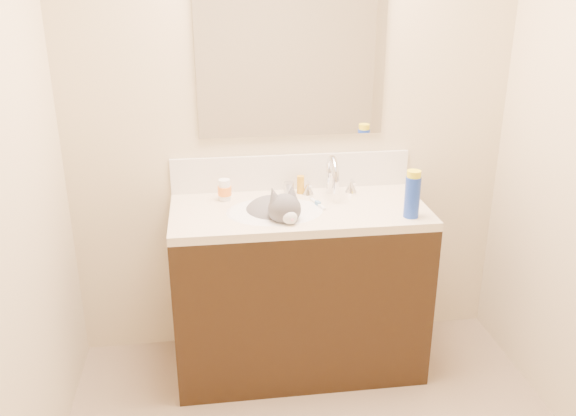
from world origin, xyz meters
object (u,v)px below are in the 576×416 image
object	(u,v)px
cat	(275,217)
spray_can	(412,197)
vanity_cabinet	(299,292)
amber_bottle	(301,185)
silver_jar	(289,188)
basin	(275,225)
faucet	(331,179)
pill_bottle	(225,190)

from	to	relation	value
cat	spray_can	bearing A→B (deg)	-30.03
vanity_cabinet	spray_can	size ratio (longest dim) A/B	6.37
cat	spray_can	distance (m)	0.63
amber_bottle	silver_jar	bearing A→B (deg)	176.92
basin	spray_can	bearing A→B (deg)	-14.08
faucet	cat	xyz separation A→B (m)	(-0.30, -0.16, -0.12)
vanity_cabinet	amber_bottle	world-z (taller)	amber_bottle
pill_bottle	cat	bearing A→B (deg)	-38.29
silver_jar	spray_can	world-z (taller)	spray_can
vanity_cabinet	pill_bottle	distance (m)	0.62
pill_bottle	amber_bottle	bearing A→B (deg)	6.33
pill_bottle	spray_can	bearing A→B (deg)	-21.95
faucet	amber_bottle	size ratio (longest dim) A/B	3.09
basin	faucet	xyz separation A→B (m)	(0.30, 0.17, 0.16)
basin	pill_bottle	bearing A→B (deg)	140.73
cat	basin	bearing A→B (deg)	-142.12
faucet	spray_can	bearing A→B (deg)	-46.55
cat	spray_can	world-z (taller)	spray_can
cat	spray_can	size ratio (longest dim) A/B	2.25
pill_bottle	spray_can	xyz separation A→B (m)	(0.82, -0.33, 0.04)
silver_jar	faucet	bearing A→B (deg)	-16.08
faucet	pill_bottle	world-z (taller)	faucet
basin	pill_bottle	xyz separation A→B (m)	(-0.22, 0.18, 0.12)
cat	pill_bottle	distance (m)	0.30
silver_jar	spray_can	size ratio (longest dim) A/B	0.31
vanity_cabinet	pill_bottle	bearing A→B (deg)	156.17
basin	cat	size ratio (longest dim) A/B	1.06
silver_jar	amber_bottle	world-z (taller)	amber_bottle
faucet	pill_bottle	bearing A→B (deg)	178.53
amber_bottle	spray_can	distance (m)	0.58
silver_jar	spray_can	bearing A→B (deg)	-36.76
amber_bottle	faucet	bearing A→B (deg)	-21.01
pill_bottle	silver_jar	xyz separation A→B (m)	(0.32, 0.04, -0.02)
vanity_cabinet	silver_jar	distance (m)	0.52
cat	pill_bottle	size ratio (longest dim) A/B	4.11
pill_bottle	amber_bottle	distance (m)	0.38
cat	amber_bottle	size ratio (longest dim) A/B	4.68
vanity_cabinet	pill_bottle	size ratio (longest dim) A/B	11.66
cat	silver_jar	bearing A→B (deg)	51.32
pill_bottle	faucet	bearing A→B (deg)	-1.47
cat	amber_bottle	bearing A→B (deg)	39.39
silver_jar	amber_bottle	xyz separation A→B (m)	(0.06, -0.00, 0.02)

